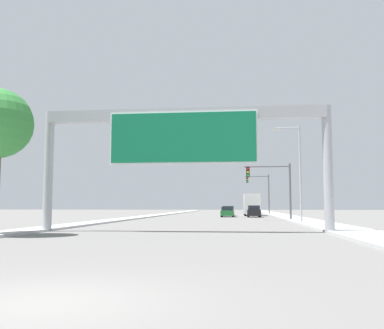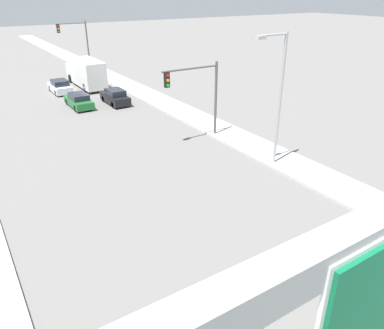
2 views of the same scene
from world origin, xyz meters
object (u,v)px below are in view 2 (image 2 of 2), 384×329
Objects in this scene: traffic_light_near_intersection at (199,89)px; traffic_light_mid_block at (78,39)px; car_near_right at (115,97)px; truck_box_primary at (86,73)px; street_lamp_right at (278,91)px; car_near_left at (79,101)px; car_mid_left at (60,87)px.

traffic_light_mid_block is at bearing 89.31° from traffic_light_near_intersection.
traffic_light_mid_block is (0.36, 30.00, 0.57)m from traffic_light_near_intersection.
traffic_light_near_intersection is (1.69, -12.85, 3.27)m from car_near_right.
truck_box_primary is 28.63m from street_lamp_right.
car_near_left is 17.65m from traffic_light_mid_block.
car_near_left is at bearing -90.00° from car_mid_left.
traffic_light_mid_block is (5.55, 16.29, 3.90)m from car_near_left.
car_near_left is at bearing 107.90° from street_lamp_right.
car_near_left is at bearing 110.74° from traffic_light_near_intersection.
car_near_left is 0.52× the size of truck_box_primary.
traffic_light_near_intersection is at bearing 101.73° from street_lamp_right.
car_near_right is 13.37m from traffic_light_near_intersection.
car_near_right is at bearing -96.82° from traffic_light_mid_block.
traffic_light_near_intersection reaches higher than truck_box_primary.
street_lamp_right is at bearing -83.81° from truck_box_primary.
car_near_left is 0.76× the size of traffic_light_near_intersection.
car_mid_left is at bearing 90.00° from car_near_left.
car_mid_left is 21.44m from traffic_light_near_intersection.
traffic_light_mid_block is at bearing 91.59° from street_lamp_right.
truck_box_primary is 1.01× the size of street_lamp_right.
traffic_light_mid_block is at bearing 59.60° from car_mid_left.
car_near_right is 17.69m from traffic_light_mid_block.
truck_box_primary is at bearing 66.20° from car_near_left.
traffic_light_near_intersection is 30.01m from traffic_light_mid_block.
street_lamp_right is at bearing -72.10° from car_near_left.
car_mid_left is 0.50× the size of street_lamp_right.
traffic_light_near_intersection is at bearing -82.50° from car_near_right.
street_lamp_right is at bearing -88.41° from traffic_light_mid_block.
truck_box_primary reaches higher than car_near_left.
car_near_right is 0.49× the size of truck_box_primary.
street_lamp_right reaches higher than truck_box_primary.
traffic_light_near_intersection is 6.85m from street_lamp_right.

